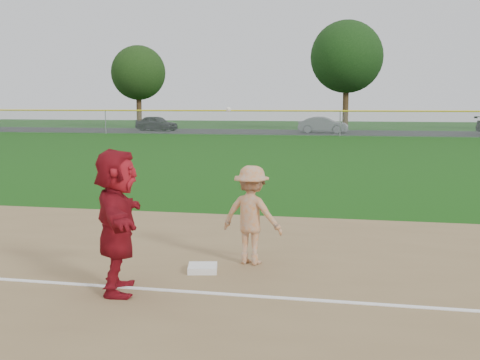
% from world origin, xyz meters
% --- Properties ---
extents(ground, '(160.00, 160.00, 0.00)m').
position_xyz_m(ground, '(0.00, 0.00, 0.00)').
color(ground, '#13450D').
rests_on(ground, ground).
extents(foul_line, '(60.00, 0.10, 0.01)m').
position_xyz_m(foul_line, '(0.00, -0.80, 0.03)').
color(foul_line, white).
rests_on(foul_line, infield_dirt).
extents(parking_asphalt, '(120.00, 10.00, 0.01)m').
position_xyz_m(parking_asphalt, '(0.00, 46.00, 0.01)').
color(parking_asphalt, black).
rests_on(parking_asphalt, ground).
extents(first_base, '(0.53, 0.53, 0.10)m').
position_xyz_m(first_base, '(-0.33, 0.24, 0.07)').
color(first_base, white).
rests_on(first_base, infield_dirt).
extents(base_runner, '(1.17, 1.93, 1.99)m').
position_xyz_m(base_runner, '(-1.19, -0.99, 1.01)').
color(base_runner, maroon).
rests_on(base_runner, infield_dirt).
extents(car_left, '(4.52, 2.88, 1.43)m').
position_xyz_m(car_left, '(-17.44, 45.76, 0.73)').
color(car_left, black).
rests_on(car_left, parking_asphalt).
extents(car_mid, '(4.36, 1.67, 1.42)m').
position_xyz_m(car_mid, '(-1.66, 44.75, 0.72)').
color(car_mid, slate).
rests_on(car_mid, parking_asphalt).
extents(first_base_play, '(1.15, 0.83, 2.53)m').
position_xyz_m(first_base_play, '(0.33, 0.87, 0.82)').
color(first_base_play, '#A6A6A9').
rests_on(first_base_play, infield_dirt).
extents(outfield_fence, '(110.00, 0.12, 110.00)m').
position_xyz_m(outfield_fence, '(0.00, 40.00, 1.96)').
color(outfield_fence, '#999EA0').
rests_on(outfield_fence, ground).
extents(tree_1, '(5.80, 5.80, 8.75)m').
position_xyz_m(tree_1, '(-22.00, 53.00, 5.83)').
color(tree_1, '#3D2916').
rests_on(tree_1, ground).
extents(tree_2, '(7.00, 7.00, 10.58)m').
position_xyz_m(tree_2, '(0.00, 51.50, 7.06)').
color(tree_2, '#3C2A15').
rests_on(tree_2, ground).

